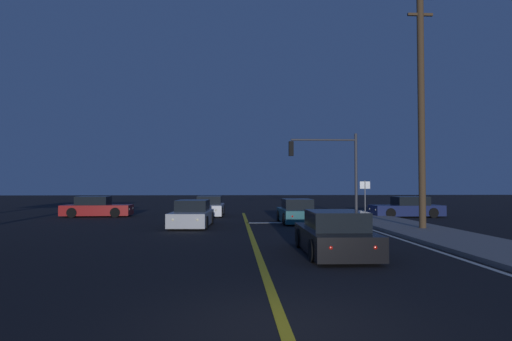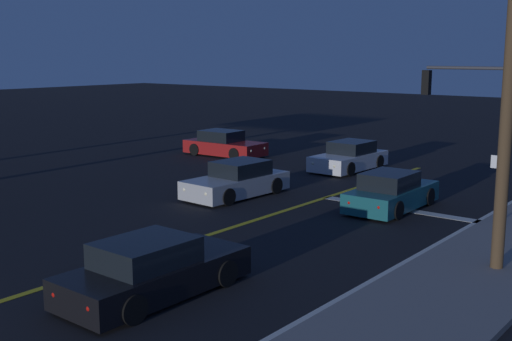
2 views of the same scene
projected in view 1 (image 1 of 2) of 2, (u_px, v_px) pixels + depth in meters
The scene contains 14 objects.
ground_plane at pixel (284, 327), 6.58m from camera, with size 160.00×160.00×0.00m, color black.
sidewalk_right at pixel (454, 239), 16.59m from camera, with size 3.20×34.66×0.15m, color gray.
lane_line_center at pixel (254, 242), 16.19m from camera, with size 0.20×32.74×0.01m, color gold.
lane_line_edge_right at pixel (407, 241), 16.49m from camera, with size 0.16×32.74×0.01m, color silver.
stop_bar at pixel (301, 223), 24.46m from camera, with size 6.03×0.50×0.01m, color silver.
car_distant_tail_silver at pixel (192, 215), 22.28m from camera, with size 2.08×4.44×1.34m.
car_mid_block_red at pixel (96, 208), 29.13m from camera, with size 4.48×2.09×1.34m.
car_side_waiting_black at pixel (335, 235), 13.45m from camera, with size 2.01×4.59×1.34m.
car_lead_oncoming_white at pixel (209, 207), 29.92m from camera, with size 2.03×4.32×1.34m.
car_following_oncoming_teal at pixel (297, 213), 24.29m from camera, with size 1.90×4.24×1.34m.
car_parked_curb_navy at pixel (407, 208), 28.73m from camera, with size 4.66×2.01×1.34m.
traffic_signal_near_right at pixel (330, 161), 26.98m from camera, with size 4.26×0.28×5.29m.
utility_pole_right at pixel (421, 104), 20.24m from camera, with size 1.41×0.31×11.46m.
street_sign_corner at pixel (365, 194), 24.19m from camera, with size 0.56×0.07×2.36m.
Camera 1 is at (-0.76, -6.62, 2.15)m, focal length 30.73 mm.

